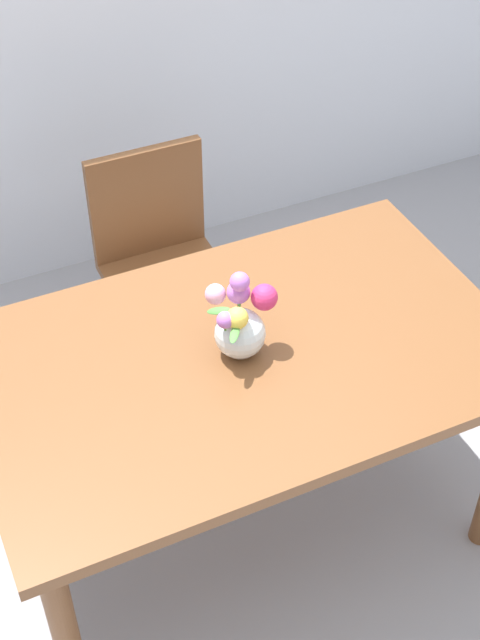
# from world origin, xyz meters

# --- Properties ---
(ground_plane) EXTENTS (12.00, 12.00, 0.00)m
(ground_plane) POSITION_xyz_m (0.00, 0.00, 0.00)
(ground_plane) COLOR #939399
(dining_table) EXTENTS (1.51, 0.94, 0.78)m
(dining_table) POSITION_xyz_m (0.00, 0.00, 0.68)
(dining_table) COLOR brown
(dining_table) RESTS_ON ground_plane
(chair_far) EXTENTS (0.42, 0.42, 0.90)m
(chair_far) POSITION_xyz_m (0.05, 0.81, 0.52)
(chair_far) COLOR brown
(chair_far) RESTS_ON ground_plane
(flower_vase) EXTENTS (0.19, 0.21, 0.25)m
(flower_vase) POSITION_xyz_m (-0.00, 0.01, 0.88)
(flower_vase) COLOR silver
(flower_vase) RESTS_ON dining_table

